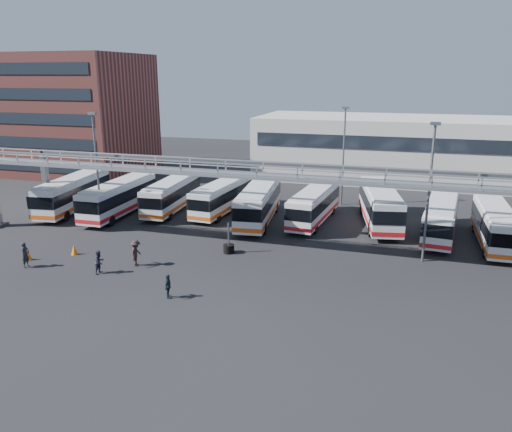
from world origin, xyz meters
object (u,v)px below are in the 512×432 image
(light_pole_left, at_px, (97,164))
(bus_7, at_px, (441,218))
(pedestrian_d, at_px, (168,286))
(cone_left, at_px, (29,255))
(bus_6, at_px, (380,204))
(pedestrian_b, at_px, (99,262))
(bus_0, at_px, (73,193))
(bus_2, at_px, (172,194))
(bus_8, at_px, (495,225))
(pedestrian_c, at_px, (136,253))
(cone_right, at_px, (74,250))
(bus_1, at_px, (119,197))
(light_pole_back, at_px, (344,151))
(bus_5, at_px, (314,204))
(tire_stack, at_px, (229,248))
(pedestrian_a, at_px, (25,255))
(bus_4, at_px, (259,202))
(light_pole_mid, at_px, (430,186))
(bus_3, at_px, (222,196))

(light_pole_left, bearing_deg, bus_7, 10.28)
(pedestrian_d, xyz_separation_m, cone_left, (-12.95, 2.93, -0.41))
(bus_6, bearing_deg, bus_7, -34.72)
(pedestrian_b, relative_size, cone_left, 2.27)
(bus_7, bearing_deg, bus_0, -170.74)
(bus_2, height_order, bus_7, bus_2)
(bus_8, distance_m, pedestrian_c, 28.23)
(cone_right, bearing_deg, bus_1, 103.82)
(bus_6, distance_m, bus_8, 9.78)
(light_pole_back, relative_size, bus_1, 0.93)
(bus_6, bearing_deg, cone_right, -156.59)
(pedestrian_d, bearing_deg, light_pole_back, -24.29)
(bus_5, relative_size, tire_stack, 4.31)
(pedestrian_b, height_order, pedestrian_d, pedestrian_b)
(bus_5, height_order, tire_stack, bus_5)
(bus_2, height_order, bus_8, bus_2)
(light_pole_left, bearing_deg, pedestrian_a, -85.93)
(bus_5, relative_size, pedestrian_c, 5.43)
(cone_left, bearing_deg, tire_stack, 22.79)
(bus_8, bearing_deg, pedestrian_d, -141.84)
(bus_1, bearing_deg, bus_0, 177.78)
(light_pole_left, xyz_separation_m, bus_4, (13.44, 5.24, -3.85))
(light_pole_mid, xyz_separation_m, bus_0, (-33.59, 4.60, -3.84))
(bus_3, height_order, bus_4, bus_4)
(light_pole_mid, bearing_deg, bus_6, 113.25)
(light_pole_left, distance_m, bus_2, 8.58)
(bus_6, bearing_deg, pedestrian_c, -146.81)
(tire_stack, bearing_deg, pedestrian_a, -151.37)
(bus_3, relative_size, bus_5, 0.99)
(bus_5, distance_m, pedestrian_c, 17.83)
(cone_left, bearing_deg, pedestrian_b, -6.02)
(light_pole_mid, relative_size, bus_3, 0.98)
(bus_1, height_order, pedestrian_d, bus_1)
(bus_2, relative_size, cone_left, 14.44)
(light_pole_mid, bearing_deg, light_pole_left, 177.95)
(cone_right, height_order, tire_stack, tire_stack)
(tire_stack, bearing_deg, pedestrian_c, -140.69)
(light_pole_back, bearing_deg, bus_0, -157.87)
(bus_1, bearing_deg, pedestrian_d, -51.69)
(pedestrian_d, height_order, cone_left, pedestrian_d)
(pedestrian_b, xyz_separation_m, tire_stack, (7.18, 6.48, -0.42))
(bus_4, distance_m, pedestrian_c, 14.26)
(bus_3, distance_m, cone_right, 16.05)
(bus_3, xyz_separation_m, bus_4, (4.39, -2.00, 0.16))
(pedestrian_d, bearing_deg, bus_1, 30.78)
(bus_8, relative_size, tire_stack, 4.24)
(bus_4, xyz_separation_m, bus_5, (4.96, 1.37, -0.14))
(bus_3, height_order, bus_7, bus_7)
(light_pole_mid, xyz_separation_m, bus_7, (1.46, 6.34, -4.01))
(bus_8, distance_m, cone_right, 33.29)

